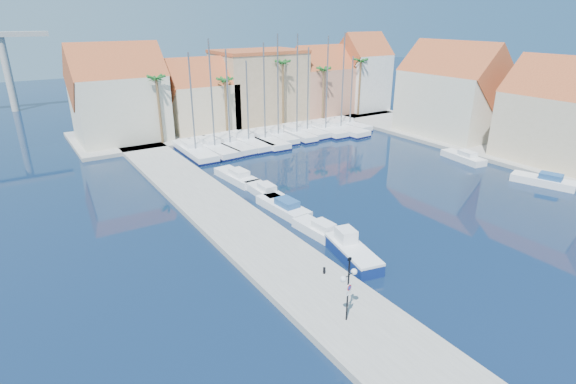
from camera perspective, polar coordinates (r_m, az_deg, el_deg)
name	(u,v)px	position (r m, az deg, el deg)	size (l,w,h in m)	color
ground	(421,263)	(35.36, 16.57, -8.60)	(260.00, 260.00, 0.00)	black
quay_west	(233,222)	(39.89, -7.04, -3.82)	(6.00, 77.00, 0.50)	gray
shore_north	(244,123)	(77.33, -5.56, 8.74)	(54.00, 16.00, 0.50)	gray
shore_east	(499,149)	(67.92, 25.27, 4.97)	(12.00, 60.00, 0.50)	gray
lamp_post	(349,280)	(26.15, 7.70, -10.98)	(1.39, 0.64, 4.18)	black
bollard	(324,270)	(31.69, 4.62, -9.90)	(0.18, 0.18, 0.46)	black
fishing_boat	(352,251)	(34.42, 8.10, -7.42)	(3.07, 6.12, 2.05)	navy
motorboat_west_0	(320,230)	(37.70, 4.08, -4.84)	(2.12, 5.50, 1.40)	white
motorboat_west_1	(284,207)	(42.09, -0.55, -1.87)	(2.46, 6.46, 1.40)	white
motorboat_west_2	(265,191)	(45.88, -3.00, 0.14)	(1.88, 5.68, 1.40)	white
motorboat_west_3	(237,176)	(50.39, -6.53, 2.01)	(2.60, 6.66, 1.40)	white
motorboat_east_0	(544,180)	(56.18, 29.78, 1.29)	(3.90, 6.65, 1.40)	white
motorboat_east_1	(464,157)	(61.22, 21.42, 4.17)	(2.70, 6.21, 1.40)	white
sailboat_0	(194,151)	(60.82, -11.83, 5.18)	(2.93, 10.57, 13.09)	white
sailboat_1	(213,147)	(61.95, -9.54, 5.65)	(3.57, 10.84, 14.57)	white
sailboat_2	(228,144)	(63.11, -7.64, 6.04)	(3.67, 10.89, 13.23)	white
sailboat_3	(246,141)	(64.53, -5.30, 6.46)	(3.50, 11.07, 11.66)	white
sailboat_4	(263,139)	(65.13, -3.18, 6.69)	(2.91, 10.77, 13.91)	white
sailboat_5	(277,135)	(67.18, -1.47, 7.22)	(2.62, 9.24, 14.94)	white
sailboat_6	(295,133)	(68.26, 0.89, 7.46)	(2.45, 8.99, 14.90)	white
sailboat_7	(305,131)	(70.23, 2.20, 7.81)	(2.88, 9.44, 12.99)	white
sailboat_8	(323,129)	(71.04, 4.53, 7.94)	(2.50, 9.42, 14.51)	white
sailboat_9	(338,128)	(72.38, 6.36, 8.10)	(3.87, 11.58, 14.96)	white
sailboat_10	(347,124)	(75.03, 7.56, 8.52)	(2.93, 9.22, 11.36)	white
building_0	(119,97)	(68.61, -20.64, 11.21)	(12.30, 9.00, 13.50)	beige
building_1	(200,98)	(72.24, -11.09, 11.62)	(10.30, 8.00, 11.00)	beige
building_2	(259,85)	(77.63, -3.70, 13.35)	(14.20, 10.20, 11.50)	tan
building_3	(320,83)	(83.29, 4.09, 13.62)	(10.30, 8.00, 12.00)	tan
building_4	(362,74)	(88.01, 9.39, 14.55)	(8.30, 8.00, 14.00)	silver
building_5	(561,116)	(63.41, 31.35, 8.19)	(9.00, 12.30, 12.50)	beige
building_6	(451,94)	(71.68, 20.03, 11.67)	(9.00, 14.30, 13.50)	beige
palm_0	(156,81)	(64.43, -16.38, 13.42)	(2.60, 2.60, 10.15)	brown
palm_1	(225,82)	(68.04, -8.03, 13.64)	(2.60, 2.60, 9.15)	brown
palm_2	(283,65)	(72.54, -0.66, 15.81)	(2.60, 2.60, 11.15)	brown
palm_3	(324,71)	(77.19, 4.57, 15.04)	(2.60, 2.60, 9.65)	brown
palm_4	(361,63)	(82.13, 9.24, 15.89)	(2.60, 2.60, 10.65)	brown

